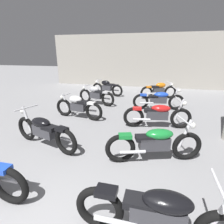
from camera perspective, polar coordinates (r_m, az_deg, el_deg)
The scene contains 10 objects.
back_wall at distance 13.19m, azimuth 8.93°, elevation 15.73°, with size 12.84×0.24×3.60m, color #9E998E.
motorcycle_left_row_1 at distance 4.91m, azimuth -20.80°, elevation -5.43°, with size 2.11×0.88×0.97m.
motorcycle_left_row_2 at distance 6.73m, azimuth -10.72°, elevation 1.82°, with size 1.96×0.52×0.88m.
motorcycle_left_row_3 at distance 8.50m, azimuth -5.14°, elevation 5.48°, with size 1.92×0.71×0.88m.
motorcycle_left_row_4 at distance 10.35m, azimuth -1.62°, elevation 7.84°, with size 1.93×0.67×0.88m.
motorcycle_right_row_0 at distance 2.59m, azimuth 14.56°, elevation -28.72°, with size 2.17×0.68×0.97m.
motorcycle_right_row_1 at distance 4.10m, azimuth 13.49°, elevation -9.43°, with size 2.09×0.92×0.97m.
motorcycle_right_row_2 at distance 5.93m, azimuth 14.30°, elevation -0.73°, with size 2.16×0.74×0.97m.
motorcycle_right_row_3 at distance 7.90m, azimuth 14.65°, elevation 3.94°, with size 2.16×0.73×0.97m.
motorcycle_right_row_4 at distance 9.90m, azimuth 14.64°, elevation 6.78°, with size 1.88×0.81×0.88m.
Camera 1 is at (1.34, -0.72, 2.32)m, focal length 28.79 mm.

